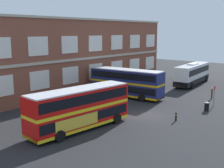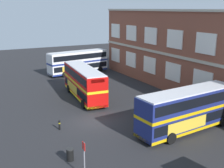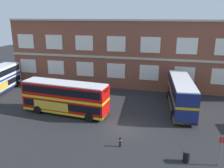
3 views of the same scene
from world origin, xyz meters
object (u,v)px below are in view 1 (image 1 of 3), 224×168
Objects in this scene: waiting_passenger at (212,92)px; double_decker_middle at (80,108)px; touring_coach at (192,74)px; safety_bollard_east at (176,116)px; bus_stand_flag at (214,94)px; double_decker_far at (126,82)px; station_litter_bin at (207,107)px.

double_decker_middle is at bearing 165.94° from waiting_passenger.
touring_coach is 12.84× the size of safety_bollard_east.
bus_stand_flag is at bearing -156.92° from waiting_passenger.
touring_coach reaches higher than safety_bollard_east.
waiting_passenger is 0.63× the size of bus_stand_flag.
double_decker_middle is at bearing 157.63° from bus_stand_flag.
double_decker_far reaches higher than touring_coach.
station_litter_bin is (0.08, -11.96, -1.63)m from double_decker_far.
double_decker_far is 12.22m from waiting_passenger.
waiting_passenger is at bearing 3.62° from safety_bollard_east.
double_decker_far is 4.14× the size of bus_stand_flag.
station_litter_bin is at bearing -177.29° from bus_stand_flag.
touring_coach is (29.63, 1.55, -0.24)m from double_decker_middle.
bus_stand_flag is at bearing -6.11° from safety_bollard_east.
touring_coach is 15.31m from bus_stand_flag.
double_decker_middle is 15.01m from double_decker_far.
bus_stand_flag is (-12.73, -8.51, -0.27)m from touring_coach.
safety_bollard_east is at bearing -35.99° from double_decker_middle.
bus_stand_flag reaches higher than safety_bollard_east.
double_decker_middle is 10.41m from safety_bollard_east.
station_litter_bin is at bearing -150.67° from touring_coach.
bus_stand_flag is (2.71, -11.84, -0.51)m from double_decker_far.
station_litter_bin is (-15.36, -8.63, -1.39)m from touring_coach.
double_decker_far reaches higher than safety_bollard_east.
touring_coach is 11.08m from waiting_passenger.
double_decker_far is 11.76× the size of safety_bollard_east.
safety_bollard_east is at bearing -118.30° from double_decker_far.
bus_stand_flag reaches higher than waiting_passenger.
double_decker_far reaches higher than waiting_passenger.
double_decker_middle is at bearing 153.60° from station_litter_bin.
double_decker_middle reaches higher than station_litter_bin.
double_decker_far is at bearing 18.97° from double_decker_middle.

